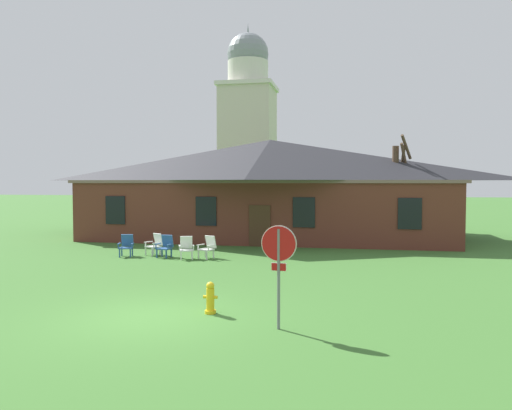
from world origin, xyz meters
TOP-DOWN VIEW (x-y plane):
  - ground_plane at (0.00, 0.00)m, footprint 200.00×200.00m
  - brick_building at (0.00, 18.12)m, footprint 20.91×10.40m
  - dome_tower at (-4.78, 34.43)m, footprint 5.18×5.18m
  - stop_sign at (3.21, -0.37)m, footprint 0.80×0.13m
  - lawn_chair_by_porch at (-4.87, 8.85)m, footprint 0.74×0.78m
  - lawn_chair_near_door at (-3.80, 9.47)m, footprint 0.82×0.86m
  - lawn_chair_left_end at (-3.10, 8.96)m, footprint 0.70×0.73m
  - lawn_chair_middle at (-2.05, 8.66)m, footprint 0.77×0.82m
  - lawn_chair_right_end at (-1.20, 9.00)m, footprint 0.80×0.84m
  - bare_tree_beside_building at (7.34, 17.55)m, footprint 1.52×1.98m
  - fire_hydrant at (1.36, 0.58)m, footprint 0.36×0.28m

SIDE VIEW (x-z plane):
  - ground_plane at x=0.00m, z-range 0.00..0.00m
  - fire_hydrant at x=1.36m, z-range -0.02..0.77m
  - lawn_chair_by_porch at x=-4.87m, z-range 0.02..0.98m
  - lawn_chair_near_door at x=-3.80m, z-range 0.02..0.98m
  - lawn_chair_left_end at x=-3.10m, z-range 0.02..0.98m
  - lawn_chair_middle at x=-2.05m, z-range 0.02..0.98m
  - lawn_chair_right_end at x=-1.20m, z-range 0.02..0.98m
  - stop_sign at x=3.21m, z-range 0.47..2.77m
  - brick_building at x=0.00m, z-range 0.06..5.85m
  - bare_tree_beside_building at x=7.34m, z-range 0.09..5.95m
  - dome_tower at x=-4.78m, z-range -0.82..17.31m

